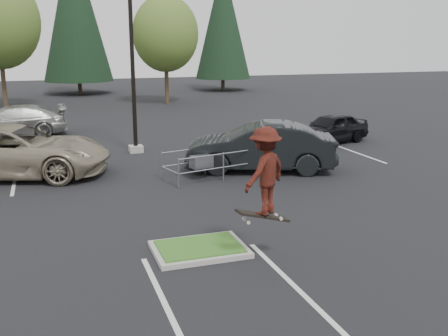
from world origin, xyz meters
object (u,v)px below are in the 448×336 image
object	(u,v)px
conif_c	(223,20)
car_l_tan	(13,151)
light_pole	(132,49)
conif_b	(75,8)
skateboarder	(263,171)
cart_corral	(204,161)
car_far_silver	(11,121)
car_r_charc	(260,147)
decid_c	(165,36)
car_r_black	(331,128)

from	to	relation	value
conif_c	car_l_tan	world-z (taller)	conif_c
light_pole	car_l_tan	bearing A→B (deg)	-150.92
conif_b	skateboarder	xyz separation A→B (m)	(1.20, -41.50, -5.72)
cart_corral	car_far_silver	xyz separation A→B (m)	(-7.09, 11.47, 0.15)
conif_b	car_r_charc	size ratio (longest dim) A/B	2.55
light_pole	decid_c	xyz separation A→B (m)	(5.49, 17.83, 0.69)
car_r_black	decid_c	bearing A→B (deg)	174.44
cart_corral	skateboarder	distance (m)	7.72
light_pole	car_l_tan	distance (m)	6.76
skateboarder	car_l_tan	size ratio (longest dim) A/B	0.32
cart_corral	car_far_silver	size ratio (longest dim) A/B	0.70
conif_c	car_r_black	world-z (taller)	conif_c
light_pole	car_r_black	distance (m)	10.28
decid_c	car_far_silver	distance (m)	16.75
decid_c	car_r_black	distance (m)	19.64
conif_c	car_far_silver	distance (m)	29.32
car_l_tan	car_far_silver	distance (m)	8.80
conif_b	light_pole	bearing A→B (deg)	-88.99
light_pole	conif_b	size ratio (longest dim) A/B	0.70
decid_c	cart_corral	world-z (taller)	decid_c
cart_corral	car_r_charc	size ratio (longest dim) A/B	0.68
car_r_charc	conif_c	bearing A→B (deg)	-175.83
decid_c	car_far_silver	xyz separation A→B (m)	(-10.99, -11.83, -4.44)
cart_corral	car_l_tan	world-z (taller)	car_l_tan
decid_c	car_r_charc	xyz separation A→B (m)	(-1.49, -22.83, -4.31)
conif_c	cart_corral	bearing A→B (deg)	-109.86
conif_b	car_r_charc	bearing A→B (deg)	-82.35
cart_corral	skateboarder	size ratio (longest dim) A/B	1.75
light_pole	skateboarder	size ratio (longest dim) A/B	4.55
car_l_tan	decid_c	bearing A→B (deg)	-9.33
skateboarder	car_r_charc	size ratio (longest dim) A/B	0.39
conif_c	car_l_tan	size ratio (longest dim) A/B	1.82
conif_b	skateboarder	world-z (taller)	conif_b
conif_b	cart_corral	distance (m)	34.79
skateboarder	conif_c	bearing A→B (deg)	-139.82
cart_corral	car_l_tan	bearing A→B (deg)	143.83
car_l_tan	car_r_black	bearing A→B (deg)	-64.79
conif_b	car_l_tan	size ratio (longest dim) A/B	2.11
conif_c	light_pole	bearing A→B (deg)	-116.15
cart_corral	car_far_silver	world-z (taller)	car_far_silver
light_pole	car_r_charc	world-z (taller)	light_pole
light_pole	skateboarder	distance (m)	13.24
conif_b	cart_corral	size ratio (longest dim) A/B	3.72
decid_c	conif_b	xyz separation A→B (m)	(-5.99, 10.67, 2.59)
car_r_black	car_far_silver	bearing A→B (deg)	-132.23
conif_c	car_r_black	distance (m)	29.28
conif_c	skateboarder	bearing A→B (deg)	-107.54
decid_c	car_l_tan	bearing A→B (deg)	-116.97
cart_corral	car_r_charc	xyz separation A→B (m)	(2.41, 0.47, 0.28)
cart_corral	car_r_charc	bearing A→B (deg)	-2.93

